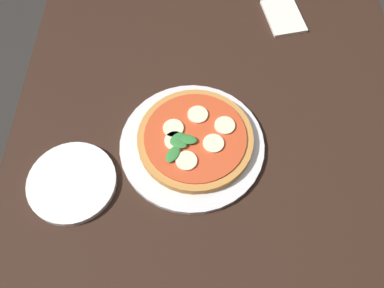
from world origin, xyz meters
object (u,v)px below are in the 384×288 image
serving_tray (192,145)px  napkin (283,16)px  dining_table (211,158)px  pizza (195,139)px  plate_white (72,182)px

serving_tray → napkin: size_ratio=2.42×
dining_table → serving_tray: (-0.03, 0.05, 0.12)m
napkin → serving_tray: bearing=149.8°
serving_tray → pizza: 0.02m
dining_table → napkin: napkin is taller
pizza → plate_white: pizza is taller
dining_table → plate_white: bearing=113.9°
pizza → napkin: size_ratio=1.93×
dining_table → plate_white: plate_white is taller
serving_tray → plate_white: (-0.10, 0.25, 0.00)m
serving_tray → napkin: bearing=-30.2°
serving_tray → pizza: (0.01, -0.01, 0.02)m
dining_table → napkin: (0.36, -0.19, 0.12)m
pizza → plate_white: size_ratio=1.35×
serving_tray → napkin: (0.40, -0.23, -0.00)m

